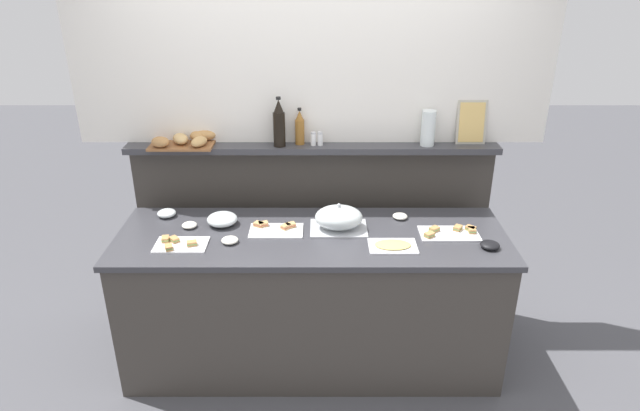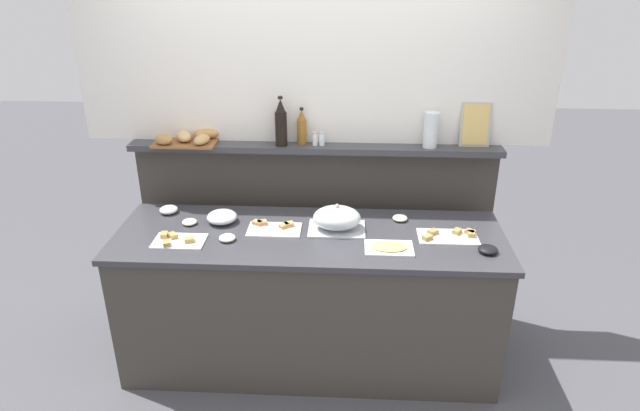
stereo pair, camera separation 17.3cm
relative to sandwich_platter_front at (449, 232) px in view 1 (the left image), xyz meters
name	(u,v)px [view 1 (the left image)]	position (x,y,z in m)	size (l,w,h in m)	color
ground_plane	(312,305)	(-0.82, 0.60, -0.93)	(12.00, 12.00, 0.00)	#4C4C51
buffet_counter	(311,299)	(-0.82, 0.00, -0.47)	(2.31, 0.75, 0.92)	#3D3833
back_ledge_unit	(312,227)	(-0.82, 0.55, -0.24)	(2.39, 0.22, 1.31)	#3D3833
upper_wall_panel	(310,39)	(-0.82, 0.57, 1.03)	(2.99, 0.08, 1.29)	white
sandwich_platter_front	(449,232)	(0.00, 0.00, 0.00)	(0.35, 0.19, 0.04)	silver
sandwich_platter_side	(274,229)	(-1.03, 0.04, 0.00)	(0.32, 0.19, 0.04)	white
sandwich_platter_rear	(178,244)	(-1.57, -0.14, 0.00)	(0.30, 0.19, 0.04)	white
cold_cuts_platter	(391,245)	(-0.36, -0.16, 0.00)	(0.27, 0.18, 0.02)	silver
serving_cloche	(337,218)	(-0.66, 0.06, 0.06)	(0.34, 0.24, 0.17)	#B7BABF
glass_bowl_large	(165,214)	(-1.74, 0.24, 0.01)	(0.12, 0.12, 0.05)	silver
glass_bowl_medium	(221,220)	(-1.37, 0.13, 0.02)	(0.18, 0.18, 0.07)	silver
condiment_bowl_teal	(488,245)	(0.19, -0.17, 0.01)	(0.11, 0.11, 0.04)	black
condiment_bowl_cream	(188,225)	(-1.56, 0.09, 0.01)	(0.09, 0.09, 0.03)	silver
condiment_bowl_dark	(228,240)	(-1.29, -0.11, 0.01)	(0.10, 0.10, 0.03)	silver
condiment_bowl_red	(398,216)	(-0.27, 0.21, 0.01)	(0.09, 0.09, 0.03)	silver
vinegar_bottle_amber	(298,128)	(-0.90, 0.50, 0.49)	(0.06, 0.06, 0.24)	#8E5B23
wine_bottle_dark	(277,124)	(-1.03, 0.46, 0.53)	(0.08, 0.08, 0.32)	black
salt_shaker	(312,139)	(-0.81, 0.47, 0.43)	(0.03, 0.03, 0.09)	white
pepper_shaker	(319,139)	(-0.77, 0.47, 0.43)	(0.03, 0.03, 0.09)	white
bread_basket	(185,140)	(-1.62, 0.47, 0.42)	(0.40, 0.27, 0.08)	brown
framed_picture	(470,122)	(0.19, 0.51, 0.52)	(0.19, 0.05, 0.28)	#B2AD9E
water_carafe	(426,128)	(-0.09, 0.47, 0.50)	(0.09, 0.09, 0.23)	silver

